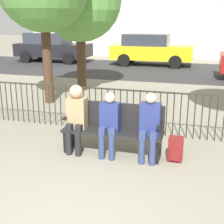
{
  "coord_description": "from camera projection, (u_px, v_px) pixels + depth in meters",
  "views": [
    {
      "loc": [
        1.45,
        -2.87,
        2.35
      ],
      "look_at": [
        0.0,
        2.13,
        0.8
      ],
      "focal_mm": 50.0,
      "sensor_mm": 36.0,
      "label": 1
    }
  ],
  "objects": [
    {
      "name": "seated_person_1",
      "position": [
        109.0,
        122.0,
        5.43
      ],
      "size": [
        0.34,
        0.39,
        1.15
      ],
      "color": "navy",
      "rests_on": "ground"
    },
    {
      "name": "seated_person_0",
      "position": [
        76.0,
        115.0,
        5.58
      ],
      "size": [
        0.34,
        0.39,
        1.25
      ],
      "color": "black",
      "rests_on": "ground"
    },
    {
      "name": "street_surface",
      "position": [
        170.0,
        71.0,
        14.74
      ],
      "size": [
        24.0,
        6.0,
        0.01
      ],
      "color": "#2B2B2D",
      "rests_on": "ground"
    },
    {
      "name": "parked_car_0",
      "position": [
        150.0,
        49.0,
        16.37
      ],
      "size": [
        4.2,
        1.94,
        1.62
      ],
      "color": "yellow",
      "rests_on": "ground"
    },
    {
      "name": "park_bench",
      "position": [
        113.0,
        127.0,
        5.59
      ],
      "size": [
        1.79,
        0.45,
        0.92
      ],
      "color": "black",
      "rests_on": "ground"
    },
    {
      "name": "parked_car_1",
      "position": [
        52.0,
        47.0,
        17.75
      ],
      "size": [
        4.2,
        1.94,
        1.62
      ],
      "color": "black",
      "rests_on": "ground"
    },
    {
      "name": "tree_2",
      "position": [
        80.0,
        0.0,
        9.95
      ],
      "size": [
        2.69,
        2.69,
        4.3
      ],
      "color": "#422D1E",
      "rests_on": "ground"
    },
    {
      "name": "fence_railing",
      "position": [
        127.0,
        107.0,
        6.6
      ],
      "size": [
        9.01,
        0.03,
        0.95
      ],
      "color": "#2D2823",
      "rests_on": "ground"
    },
    {
      "name": "backpack",
      "position": [
        176.0,
        149.0,
        5.35
      ],
      "size": [
        0.25,
        0.26,
        0.42
      ],
      "color": "maroon",
      "rests_on": "ground"
    },
    {
      "name": "seated_person_2",
      "position": [
        150.0,
        124.0,
        5.24
      ],
      "size": [
        0.34,
        0.39,
        1.19
      ],
      "color": "navy",
      "rests_on": "ground"
    }
  ]
}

